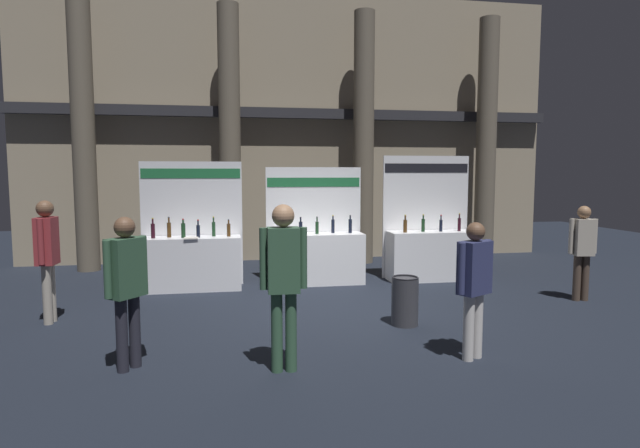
{
  "coord_description": "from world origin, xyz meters",
  "views": [
    {
      "loc": [
        -1.59,
        -7.96,
        2.13
      ],
      "look_at": [
        0.01,
        1.25,
        1.22
      ],
      "focal_mm": 29.3,
      "sensor_mm": 36.0,
      "label": 1
    }
  ],
  "objects_px": {
    "exhibitor_booth_2": "(430,249)",
    "visitor_1": "(126,279)",
    "trash_bin": "(405,301)",
    "exhibitor_booth_1": "(316,254)",
    "visitor_2": "(47,251)",
    "exhibitor_booth_0": "(192,257)",
    "visitor_4": "(583,245)",
    "visitor_0": "(284,272)",
    "visitor_3": "(474,279)"
  },
  "relations": [
    {
      "from": "exhibitor_booth_0",
      "to": "visitor_4",
      "type": "height_order",
      "value": "exhibitor_booth_0"
    },
    {
      "from": "exhibitor_booth_2",
      "to": "trash_bin",
      "type": "xyz_separation_m",
      "value": [
        -1.56,
        -2.97,
        -0.26
      ]
    },
    {
      "from": "exhibitor_booth_1",
      "to": "visitor_3",
      "type": "height_order",
      "value": "exhibitor_booth_1"
    },
    {
      "from": "trash_bin",
      "to": "visitor_4",
      "type": "height_order",
      "value": "visitor_4"
    },
    {
      "from": "visitor_1",
      "to": "visitor_2",
      "type": "bearing_deg",
      "value": -106.39
    },
    {
      "from": "visitor_2",
      "to": "visitor_4",
      "type": "bearing_deg",
      "value": -87.38
    },
    {
      "from": "visitor_0",
      "to": "exhibitor_booth_2",
      "type": "bearing_deg",
      "value": 53.58
    },
    {
      "from": "exhibitor_booth_0",
      "to": "visitor_2",
      "type": "bearing_deg",
      "value": -134.22
    },
    {
      "from": "visitor_1",
      "to": "visitor_2",
      "type": "relative_size",
      "value": 0.95
    },
    {
      "from": "exhibitor_booth_0",
      "to": "visitor_0",
      "type": "relative_size",
      "value": 1.3
    },
    {
      "from": "exhibitor_booth_2",
      "to": "visitor_4",
      "type": "xyz_separation_m",
      "value": [
        1.83,
        -2.11,
        0.33
      ]
    },
    {
      "from": "exhibitor_booth_0",
      "to": "visitor_1",
      "type": "xyz_separation_m",
      "value": [
        -0.41,
        -3.97,
        0.4
      ]
    },
    {
      "from": "visitor_1",
      "to": "exhibitor_booth_2",
      "type": "bearing_deg",
      "value": 167.05
    },
    {
      "from": "exhibitor_booth_2",
      "to": "visitor_1",
      "type": "relative_size",
      "value": 1.49
    },
    {
      "from": "exhibitor_booth_0",
      "to": "trash_bin",
      "type": "relative_size",
      "value": 3.4
    },
    {
      "from": "exhibitor_booth_0",
      "to": "visitor_0",
      "type": "xyz_separation_m",
      "value": [
        1.25,
        -4.32,
        0.49
      ]
    },
    {
      "from": "exhibitor_booth_0",
      "to": "visitor_1",
      "type": "relative_size",
      "value": 1.41
    },
    {
      "from": "exhibitor_booth_0",
      "to": "visitor_2",
      "type": "height_order",
      "value": "exhibitor_booth_0"
    },
    {
      "from": "exhibitor_booth_1",
      "to": "trash_bin",
      "type": "distance_m",
      "value": 3.11
    },
    {
      "from": "visitor_1",
      "to": "visitor_3",
      "type": "distance_m",
      "value": 3.86
    },
    {
      "from": "trash_bin",
      "to": "visitor_0",
      "type": "relative_size",
      "value": 0.38
    },
    {
      "from": "visitor_3",
      "to": "exhibitor_booth_1",
      "type": "bearing_deg",
      "value": 75.34
    },
    {
      "from": "visitor_2",
      "to": "exhibitor_booth_2",
      "type": "bearing_deg",
      "value": -69.58
    },
    {
      "from": "exhibitor_booth_1",
      "to": "visitor_0",
      "type": "bearing_deg",
      "value": -103.83
    },
    {
      "from": "exhibitor_booth_2",
      "to": "visitor_1",
      "type": "xyz_separation_m",
      "value": [
        -5.07,
        -4.05,
        0.39
      ]
    },
    {
      "from": "visitor_2",
      "to": "visitor_4",
      "type": "height_order",
      "value": "visitor_2"
    },
    {
      "from": "visitor_1",
      "to": "visitor_3",
      "type": "xyz_separation_m",
      "value": [
        3.84,
        -0.34,
        -0.06
      ]
    },
    {
      "from": "visitor_0",
      "to": "visitor_1",
      "type": "height_order",
      "value": "visitor_0"
    },
    {
      "from": "exhibitor_booth_2",
      "to": "visitor_0",
      "type": "height_order",
      "value": "exhibitor_booth_2"
    },
    {
      "from": "exhibitor_booth_1",
      "to": "trash_bin",
      "type": "height_order",
      "value": "exhibitor_booth_1"
    },
    {
      "from": "exhibitor_booth_1",
      "to": "exhibitor_booth_2",
      "type": "height_order",
      "value": "exhibitor_booth_2"
    },
    {
      "from": "trash_bin",
      "to": "exhibitor_booth_0",
      "type": "bearing_deg",
      "value": 137.14
    },
    {
      "from": "exhibitor_booth_0",
      "to": "visitor_3",
      "type": "height_order",
      "value": "exhibitor_booth_0"
    },
    {
      "from": "trash_bin",
      "to": "visitor_1",
      "type": "relative_size",
      "value": 0.41
    },
    {
      "from": "visitor_2",
      "to": "trash_bin",
      "type": "bearing_deg",
      "value": -97.67
    },
    {
      "from": "visitor_0",
      "to": "visitor_4",
      "type": "bearing_deg",
      "value": 24.96
    },
    {
      "from": "trash_bin",
      "to": "visitor_3",
      "type": "bearing_deg",
      "value": -77.27
    },
    {
      "from": "exhibitor_booth_0",
      "to": "exhibitor_booth_2",
      "type": "relative_size",
      "value": 0.95
    },
    {
      "from": "visitor_2",
      "to": "visitor_3",
      "type": "height_order",
      "value": "visitor_2"
    },
    {
      "from": "visitor_4",
      "to": "visitor_3",
      "type": "bearing_deg",
      "value": 44.76
    },
    {
      "from": "exhibitor_booth_1",
      "to": "visitor_2",
      "type": "height_order",
      "value": "exhibitor_booth_1"
    },
    {
      "from": "exhibitor_booth_1",
      "to": "visitor_2",
      "type": "xyz_separation_m",
      "value": [
        -4.2,
        -2.03,
        0.46
      ]
    },
    {
      "from": "visitor_0",
      "to": "visitor_4",
      "type": "xyz_separation_m",
      "value": [
        5.24,
        2.29,
        -0.15
      ]
    },
    {
      "from": "exhibitor_booth_0",
      "to": "visitor_3",
      "type": "xyz_separation_m",
      "value": [
        3.43,
        -4.31,
        0.34
      ]
    },
    {
      "from": "exhibitor_booth_0",
      "to": "visitor_1",
      "type": "distance_m",
      "value": 4.01
    },
    {
      "from": "exhibitor_booth_0",
      "to": "trash_bin",
      "type": "height_order",
      "value": "exhibitor_booth_0"
    },
    {
      "from": "exhibitor_booth_1",
      "to": "visitor_1",
      "type": "xyz_separation_m",
      "value": [
        -2.75,
        -4.09,
        0.41
      ]
    },
    {
      "from": "exhibitor_booth_0",
      "to": "exhibitor_booth_1",
      "type": "bearing_deg",
      "value": 2.99
    },
    {
      "from": "exhibitor_booth_2",
      "to": "visitor_1",
      "type": "height_order",
      "value": "exhibitor_booth_2"
    },
    {
      "from": "visitor_3",
      "to": "visitor_1",
      "type": "bearing_deg",
      "value": 146.45
    }
  ]
}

